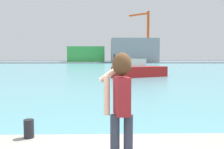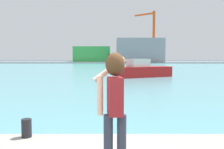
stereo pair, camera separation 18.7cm
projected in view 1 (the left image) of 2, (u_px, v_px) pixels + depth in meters
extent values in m
plane|color=#334751|center=(105.00, 67.00, 53.06)|extent=(220.00, 220.00, 0.00)
cube|color=#599EA8|center=(105.00, 67.00, 55.05)|extent=(140.00, 100.00, 0.02)
cube|color=gray|center=(106.00, 62.00, 94.92)|extent=(140.00, 20.00, 0.36)
cylinder|color=#2D3342|center=(115.00, 142.00, 3.54)|extent=(0.14, 0.14, 0.82)
cylinder|color=#2D3342|center=(128.00, 142.00, 3.54)|extent=(0.14, 0.14, 0.82)
cube|color=maroon|center=(122.00, 96.00, 3.49)|extent=(0.25, 0.37, 0.56)
sphere|color=#E0B293|center=(122.00, 65.00, 3.45)|extent=(0.22, 0.22, 0.22)
ellipsoid|color=#472D19|center=(122.00, 64.00, 3.43)|extent=(0.28, 0.26, 0.34)
cylinder|color=#E0B293|center=(107.00, 95.00, 3.48)|extent=(0.09, 0.09, 0.58)
cylinder|color=#E0B293|center=(116.00, 70.00, 3.67)|extent=(0.53, 0.16, 0.40)
cube|color=black|center=(114.00, 59.00, 3.77)|extent=(0.02, 0.07, 0.14)
cylinder|color=black|center=(29.00, 129.00, 4.91)|extent=(0.21, 0.21, 0.38)
cube|color=#B21919|center=(140.00, 72.00, 25.98)|extent=(6.35, 4.50, 1.12)
cube|color=silver|center=(134.00, 63.00, 25.57)|extent=(2.58, 2.32, 0.85)
cube|color=green|center=(87.00, 54.00, 96.36)|extent=(14.55, 9.06, 6.10)
cube|color=gray|center=(134.00, 51.00, 93.19)|extent=(17.62, 13.30, 8.94)
cylinder|color=#D84C19|center=(148.00, 37.00, 90.77)|extent=(1.00, 1.00, 19.37)
cylinder|color=#D84C19|center=(139.00, 15.00, 92.94)|extent=(7.13, 6.34, 0.70)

